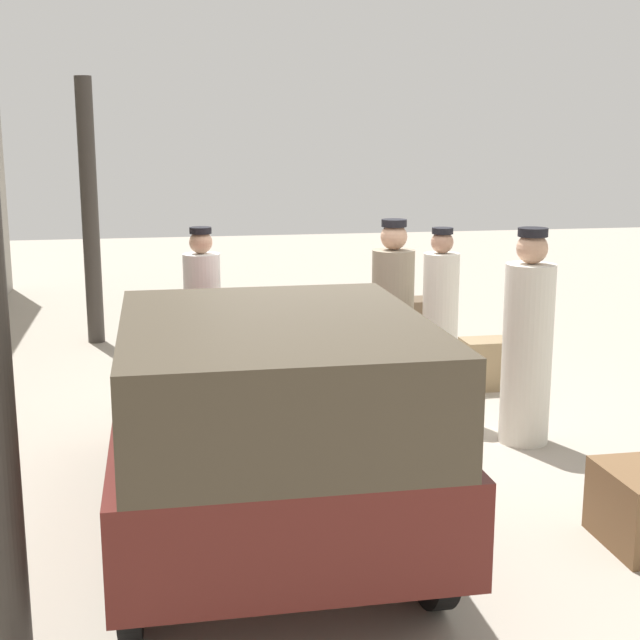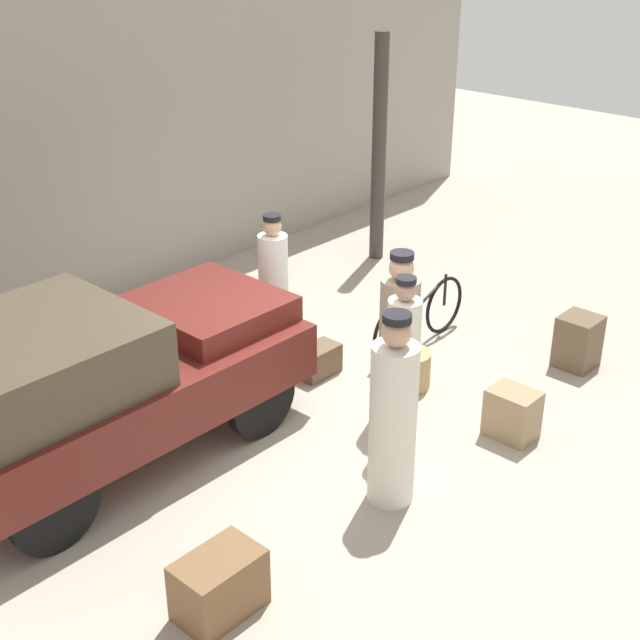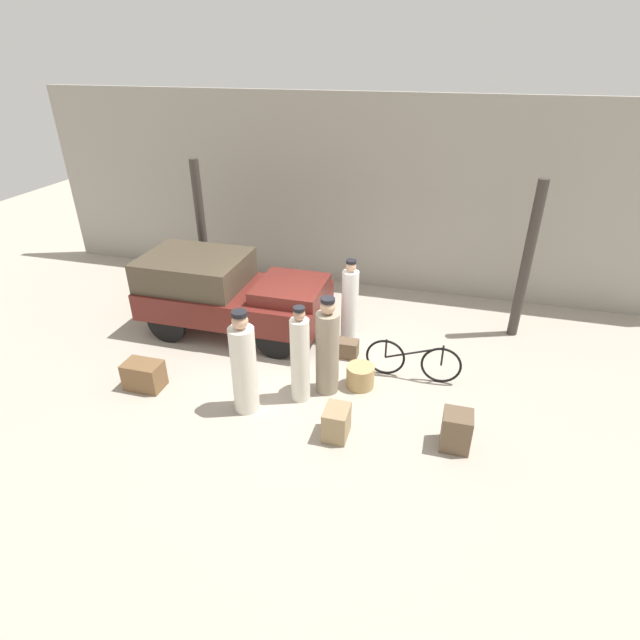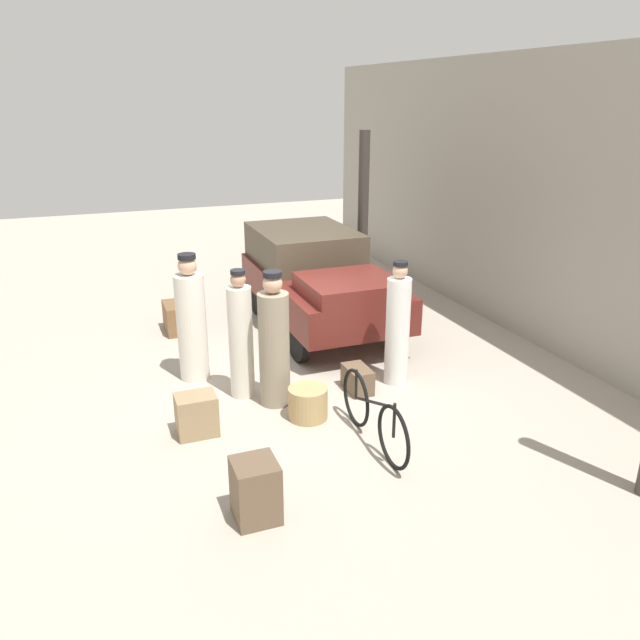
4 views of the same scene
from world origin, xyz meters
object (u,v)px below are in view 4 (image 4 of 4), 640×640
at_px(porter_carrying_trunk, 274,345).
at_px(porter_lifting_near_truck, 192,323).
at_px(suitcase_tan_flat, 357,379).
at_px(suitcase_black_upright, 197,415).
at_px(bicycle, 374,415).
at_px(trunk_large_brown, 178,318).
at_px(truck, 317,276).
at_px(porter_standing_middle, 398,328).
at_px(suitcase_small_leather, 256,490).
at_px(conductor_in_dark_uniform, 241,339).
at_px(wicker_basket, 308,403).

bearing_deg(porter_carrying_trunk, porter_lifting_near_truck, -143.71).
height_order(suitcase_tan_flat, suitcase_black_upright, suitcase_black_upright).
bearing_deg(bicycle, trunk_large_brown, -161.18).
relative_size(porter_carrying_trunk, suitcase_black_upright, 3.54).
xyz_separation_m(truck, porter_standing_middle, (2.56, 0.23, -0.09)).
xyz_separation_m(bicycle, suitcase_small_leather, (0.82, -1.63, -0.06)).
bearing_deg(conductor_in_dark_uniform, porter_standing_middle, 80.03).
relative_size(bicycle, porter_carrying_trunk, 0.95).
relative_size(wicker_basket, porter_lifting_near_truck, 0.27).
height_order(truck, porter_carrying_trunk, porter_carrying_trunk).
distance_m(porter_standing_middle, trunk_large_brown, 4.08).
distance_m(truck, porter_lifting_near_truck, 2.78).
bearing_deg(porter_standing_middle, suitcase_tan_flat, -84.08).
bearing_deg(truck, conductor_in_dark_uniform, -40.89).
bearing_deg(porter_carrying_trunk, conductor_in_dark_uniform, -137.56).
bearing_deg(porter_standing_middle, trunk_large_brown, -140.66).
bearing_deg(porter_lifting_near_truck, suitcase_black_upright, -9.24).
bearing_deg(porter_lifting_near_truck, suitcase_small_leather, -0.35).
distance_m(wicker_basket, porter_standing_middle, 1.72).
height_order(porter_standing_middle, suitcase_small_leather, porter_standing_middle).
relative_size(porter_carrying_trunk, suitcase_small_leather, 2.95).
distance_m(suitcase_tan_flat, suitcase_black_upright, 2.30).
bearing_deg(truck, suitcase_tan_flat, -8.53).
bearing_deg(porter_standing_middle, suitcase_black_upright, -81.25).
relative_size(conductor_in_dark_uniform, suitcase_tan_flat, 3.51).
xyz_separation_m(bicycle, porter_carrying_trunk, (-1.40, -0.76, 0.45)).
bearing_deg(bicycle, porter_lifting_near_truck, -147.85).
xyz_separation_m(bicycle, porter_standing_middle, (-1.40, 1.02, 0.45)).
relative_size(porter_carrying_trunk, suitcase_tan_flat, 3.60).
xyz_separation_m(porter_standing_middle, suitcase_black_upright, (0.44, -2.89, -0.56)).
height_order(porter_standing_middle, suitcase_tan_flat, porter_standing_middle).
height_order(porter_lifting_near_truck, trunk_large_brown, porter_lifting_near_truck).
bearing_deg(suitcase_small_leather, suitcase_black_upright, -172.32).
distance_m(bicycle, conductor_in_dark_uniform, 2.13).
bearing_deg(trunk_large_brown, truck, 76.38).
height_order(porter_lifting_near_truck, suitcase_small_leather, porter_lifting_near_truck).
relative_size(porter_standing_middle, suitcase_small_leather, 2.89).
bearing_deg(wicker_basket, suitcase_small_leather, -34.00).
distance_m(bicycle, wicker_basket, 1.00).
bearing_deg(suitcase_small_leather, conductor_in_dark_uniform, 168.49).
relative_size(wicker_basket, porter_carrying_trunk, 0.28).
bearing_deg(conductor_in_dark_uniform, suitcase_black_upright, -43.24).
distance_m(bicycle, suitcase_small_leather, 1.83).
xyz_separation_m(trunk_large_brown, suitcase_black_upright, (3.57, -0.33, 0.00)).
relative_size(porter_lifting_near_truck, suitcase_tan_flat, 3.65).
relative_size(truck, wicker_basket, 7.61).
bearing_deg(trunk_large_brown, suitcase_small_leather, -0.91).
xyz_separation_m(conductor_in_dark_uniform, suitcase_black_upright, (0.82, -0.77, -0.56)).
bearing_deg(suitcase_tan_flat, truck, 171.47).
distance_m(porter_standing_middle, porter_carrying_trunk, 1.78).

